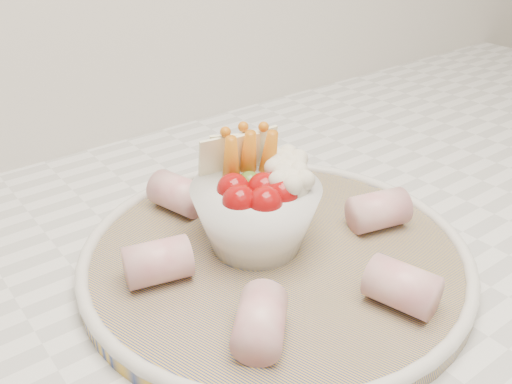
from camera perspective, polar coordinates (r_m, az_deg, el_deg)
serving_platter at (r=0.53m, az=1.96°, el=-6.29°), size 0.45×0.45×0.02m
veggie_bowl at (r=0.52m, az=0.26°, el=-1.37°), size 0.12×0.12×0.11m
cured_meat_rolls at (r=0.52m, az=2.01°, el=-4.25°), size 0.27×0.30×0.04m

